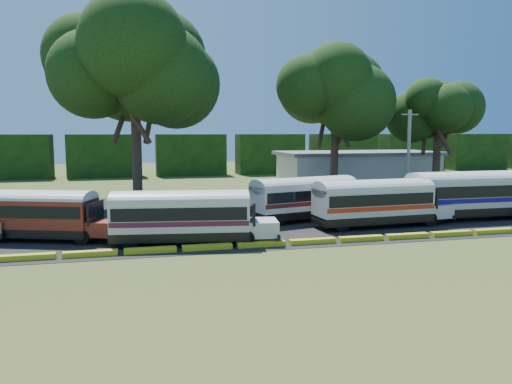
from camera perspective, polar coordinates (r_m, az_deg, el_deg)
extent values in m
plane|color=#354E1A|center=(27.21, 4.20, -6.57)|extent=(160.00, 160.00, 0.00)
cube|color=black|center=(38.80, 0.10, -2.48)|extent=(64.00, 24.00, 0.02)
cube|color=#CECB18|center=(27.37, -24.72, -6.79)|extent=(2.70, 0.45, 0.30)
cube|color=#CECB18|center=(26.96, -18.40, -6.71)|extent=(2.70, 0.45, 0.30)
cube|color=#CECB18|center=(26.87, -11.97, -6.55)|extent=(2.70, 0.45, 0.30)
cube|color=#CECB18|center=(27.13, -5.59, -6.30)|extent=(2.70, 0.45, 0.30)
cube|color=#CECB18|center=(27.70, 0.59, -5.99)|extent=(2.70, 0.45, 0.30)
cube|color=#CECB18|center=(28.58, 6.45, -5.63)|extent=(2.70, 0.45, 0.30)
cube|color=#CECB18|center=(29.74, 11.90, -5.25)|extent=(2.70, 0.45, 0.30)
cube|color=#CECB18|center=(31.15, 16.90, -4.85)|extent=(2.70, 0.45, 0.30)
cube|color=#CECB18|center=(32.77, 21.42, -4.46)|extent=(2.70, 0.45, 0.30)
cube|color=#CECB18|center=(34.58, 25.49, -4.08)|extent=(2.70, 0.45, 0.30)
cube|color=beige|center=(61.25, 11.54, 2.51)|extent=(18.00, 8.00, 3.60)
cube|color=#5B5D63|center=(61.13, 11.58, 4.37)|extent=(19.00, 9.00, 0.40)
cube|color=black|center=(74.89, -26.08, 3.64)|extent=(10.00, 4.00, 6.00)
cube|color=black|center=(73.32, -16.86, 3.99)|extent=(10.00, 4.00, 6.00)
cube|color=black|center=(73.69, -7.48, 4.24)|extent=(10.00, 4.00, 6.00)
cube|color=black|center=(75.97, 1.58, 4.37)|extent=(10.00, 4.00, 6.00)
cube|color=black|center=(80.02, 9.91, 4.40)|extent=(10.00, 4.00, 6.00)
cube|color=black|center=(85.56, 17.31, 4.34)|extent=(10.00, 4.00, 6.00)
cube|color=black|center=(92.34, 23.71, 4.24)|extent=(10.00, 4.00, 6.00)
cube|color=black|center=(32.57, -26.91, -4.18)|extent=(0.40, 2.20, 0.27)
cylinder|color=black|center=(29.70, -19.28, -4.92)|extent=(0.93, 0.54, 0.90)
cylinder|color=black|center=(31.41, -17.78, -4.23)|extent=(0.93, 0.54, 0.90)
cylinder|color=black|center=(34.32, -27.13, -3.74)|extent=(0.93, 0.54, 0.90)
cube|color=black|center=(32.13, -24.20, -4.02)|extent=(7.66, 4.63, 0.49)
cube|color=maroon|center=(31.96, -24.29, -2.15)|extent=(7.66, 4.63, 1.64)
cube|color=black|center=(31.93, -24.31, -1.80)|extent=(7.40, 4.58, 0.69)
ellipsoid|color=beige|center=(31.85, -24.36, -0.70)|extent=(7.66, 4.63, 1.01)
cube|color=maroon|center=(30.08, -16.83, -3.90)|extent=(2.19, 2.40, 0.85)
cube|color=black|center=(30.16, -17.88, -2.22)|extent=(0.84, 1.98, 1.23)
cube|color=black|center=(29.86, -15.46, -4.63)|extent=(0.91, 2.11, 0.27)
cylinder|color=black|center=(27.64, -1.12, -5.36)|extent=(0.95, 0.39, 0.93)
cylinder|color=black|center=(29.58, -1.43, -4.54)|extent=(0.95, 0.39, 0.93)
cylinder|color=black|center=(27.87, -14.21, -5.47)|extent=(0.95, 0.39, 0.93)
cylinder|color=black|center=(29.79, -13.65, -4.66)|extent=(0.95, 0.39, 0.93)
cube|color=black|center=(28.54, -8.56, -4.76)|extent=(7.85, 3.38, 0.51)
cube|color=beige|center=(28.34, -8.60, -2.58)|extent=(7.85, 3.38, 1.70)
cube|color=black|center=(28.31, -8.61, -2.18)|extent=(7.56, 3.39, 0.71)
cube|color=#57162C|center=(28.40, -8.59, -3.26)|extent=(7.78, 3.40, 0.28)
ellipsoid|color=beige|center=(28.21, -8.63, -0.88)|extent=(7.85, 3.38, 1.04)
cube|color=beige|center=(28.62, 0.76, -4.08)|extent=(1.94, 2.26, 0.88)
cube|color=black|center=(28.41, -0.41, -2.31)|extent=(0.44, 2.13, 1.27)
cube|color=black|center=(28.79, 2.32, -4.77)|extent=(0.49, 2.27, 0.28)
cube|color=black|center=(28.99, -16.01, -4.95)|extent=(0.49, 2.27, 0.28)
cylinder|color=black|center=(37.30, 11.09, -2.27)|extent=(0.98, 0.49, 0.94)
cylinder|color=black|center=(38.86, 9.20, -1.87)|extent=(0.98, 0.49, 0.94)
cylinder|color=black|center=(33.63, 2.58, -3.14)|extent=(0.98, 0.49, 0.94)
cylinder|color=black|center=(35.36, 0.90, -2.64)|extent=(0.98, 0.49, 0.94)
cube|color=black|center=(35.90, 5.51, -2.30)|extent=(8.08, 4.21, 0.52)
cube|color=silver|center=(35.74, 5.53, -0.53)|extent=(8.08, 4.21, 1.73)
cube|color=black|center=(35.71, 5.54, -0.20)|extent=(7.80, 4.19, 0.73)
cube|color=#4C1813|center=(35.78, 5.53, -1.08)|extent=(8.02, 4.23, 0.28)
ellipsoid|color=beige|center=(35.64, 5.55, 0.85)|extent=(8.08, 4.21, 1.06)
cube|color=silver|center=(38.66, 11.34, -1.32)|extent=(2.16, 2.43, 0.90)
cube|color=black|center=(38.16, 10.69, -0.02)|extent=(0.68, 2.14, 1.30)
cube|color=black|center=(39.22, 12.23, -1.79)|extent=(0.74, 2.28, 0.28)
cube|color=black|center=(33.96, 0.13, -2.96)|extent=(0.74, 2.28, 0.28)
cylinder|color=black|center=(35.46, 19.27, -2.99)|extent=(0.98, 0.33, 0.96)
cylinder|color=black|center=(37.11, 17.38, -2.49)|extent=(0.98, 0.33, 0.96)
cylinder|color=black|center=(32.02, 9.79, -3.73)|extent=(0.98, 0.33, 0.96)
cylinder|color=black|center=(33.84, 8.20, -3.13)|extent=(0.98, 0.33, 0.96)
cube|color=black|center=(34.22, 13.18, -2.88)|extent=(8.03, 2.88, 0.53)
cube|color=beige|center=(34.05, 13.23, -0.99)|extent=(8.03, 2.88, 1.76)
cube|color=black|center=(34.02, 13.24, -0.64)|extent=(7.72, 2.92, 0.74)
cube|color=#B12811|center=(34.10, 13.22, -1.58)|extent=(7.95, 2.91, 0.29)
ellipsoid|color=beige|center=(33.94, 13.28, 0.48)|extent=(8.03, 2.88, 1.08)
cube|color=beige|center=(36.84, 19.67, -1.96)|extent=(1.86, 2.22, 0.92)
cube|color=black|center=(36.35, 18.96, -0.55)|extent=(0.28, 2.22, 1.32)
cube|color=black|center=(37.39, 20.65, -2.48)|extent=(0.31, 2.37, 0.29)
cube|color=black|center=(32.45, 7.22, -3.46)|extent=(0.31, 2.37, 0.29)
cylinder|color=black|center=(42.72, 26.38, -1.63)|extent=(1.06, 0.30, 1.06)
cylinder|color=black|center=(36.58, 20.08, -2.65)|extent=(1.06, 0.30, 1.06)
cylinder|color=black|center=(38.45, 18.19, -2.13)|extent=(1.06, 0.30, 1.06)
cube|color=black|center=(39.25, 22.88, -1.92)|extent=(8.70, 2.69, 0.58)
cube|color=beige|center=(39.09, 22.96, -0.10)|extent=(8.70, 2.69, 1.94)
cube|color=black|center=(39.06, 22.98, 0.24)|extent=(8.35, 2.75, 0.81)
cube|color=navy|center=(39.13, 22.94, -0.66)|extent=(8.61, 2.73, 0.32)
ellipsoid|color=beige|center=(38.99, 23.03, 1.32)|extent=(8.70, 2.69, 1.19)
cube|color=black|center=(36.85, 17.53, -2.40)|extent=(0.20, 2.60, 0.32)
cylinder|color=#34251A|center=(42.71, -13.46, 3.72)|extent=(0.80, 0.80, 8.21)
cylinder|color=#34251A|center=(43.14, -11.95, 8.47)|extent=(1.42, 2.92, 4.67)
cylinder|color=#34251A|center=(43.51, -14.92, 8.37)|extent=(2.23, 2.54, 4.67)
cylinder|color=#34251A|center=(41.39, -13.89, 8.49)|extent=(2.98, 0.95, 4.67)
ellipsoid|color=black|center=(43.02, -13.76, 14.19)|extent=(12.03, 12.03, 8.82)
cylinder|color=#34251A|center=(51.51, 8.94, 3.83)|extent=(0.80, 0.80, 7.32)
cylinder|color=#34251A|center=(52.34, 10.06, 7.30)|extent=(1.33, 2.66, 4.18)
cylinder|color=#34251A|center=(51.84, 7.62, 7.35)|extent=(2.05, 2.33, 4.18)
cylinder|color=#34251A|center=(50.18, 9.34, 7.33)|extent=(2.71, 0.90, 4.18)
ellipsoid|color=black|center=(51.63, 9.09, 11.66)|extent=(10.43, 10.43, 7.65)
cylinder|color=#34251A|center=(57.44, 19.91, 3.17)|extent=(0.80, 0.80, 6.04)
cylinder|color=#34251A|center=(58.40, 20.78, 5.74)|extent=(1.19, 2.28, 3.49)
cylinder|color=#34251A|center=(57.50, 18.73, 5.81)|extent=(1.80, 2.02, 3.49)
cylinder|color=#34251A|center=(56.16, 20.56, 5.72)|extent=(2.31, 0.83, 3.49)
ellipsoid|color=black|center=(57.40, 20.16, 9.06)|extent=(7.62, 7.62, 5.59)
cylinder|color=gray|center=(46.48, 17.03, 3.88)|extent=(0.30, 0.30, 8.27)
cube|color=gray|center=(46.45, 17.19, 8.47)|extent=(1.60, 0.12, 0.12)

